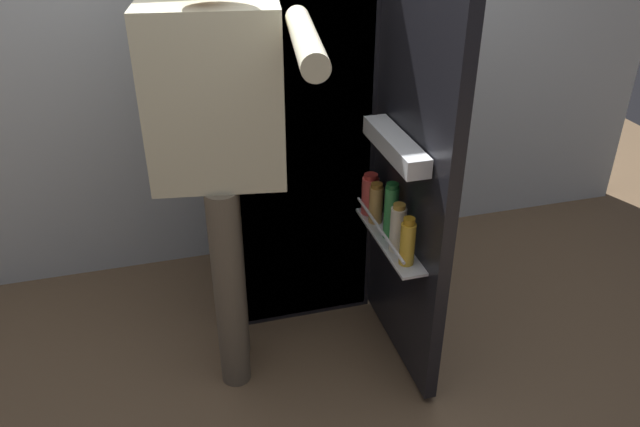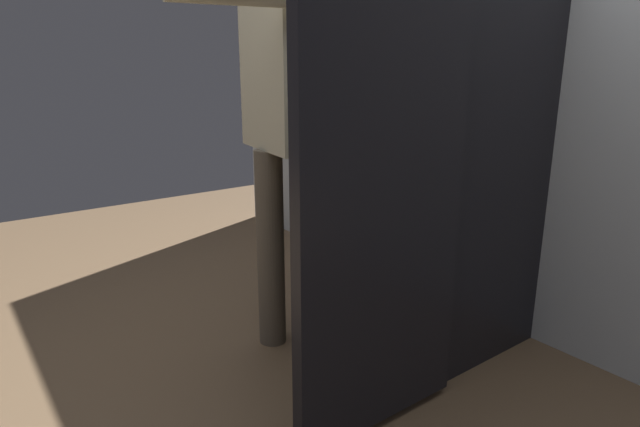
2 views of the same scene
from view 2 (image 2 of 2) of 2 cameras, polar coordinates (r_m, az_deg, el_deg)
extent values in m
plane|color=brown|center=(2.29, 1.33, -16.49)|extent=(6.54, 6.54, 0.00)
cube|color=silver|center=(2.63, 18.87, 17.19)|extent=(4.40, 0.10, 2.65)
cube|color=black|center=(2.37, 12.58, 5.98)|extent=(0.68, 0.65, 1.67)
cube|color=white|center=(2.14, 6.87, 5.22)|extent=(0.64, 0.01, 1.63)
cube|color=white|center=(2.17, 7.73, 4.62)|extent=(0.60, 0.09, 0.01)
cube|color=black|center=(1.64, 7.03, 2.21)|extent=(0.05, 0.67, 1.62)
cube|color=white|center=(1.77, 5.04, -5.29)|extent=(0.10, 0.53, 0.01)
cylinder|color=silver|center=(1.78, 4.13, -3.05)|extent=(0.01, 0.51, 0.01)
cube|color=white|center=(1.67, 5.38, 7.84)|extent=(0.09, 0.45, 0.07)
cylinder|color=green|center=(1.74, 5.55, -1.70)|extent=(0.05, 0.05, 0.22)
cylinder|color=#195B28|center=(1.71, 5.66, 2.09)|extent=(0.05, 0.05, 0.02)
cylinder|color=gold|center=(1.64, 0.32, -3.68)|extent=(0.06, 0.06, 0.17)
cylinder|color=#BC8419|center=(1.61, 0.33, -0.43)|extent=(0.04, 0.04, 0.02)
cylinder|color=tan|center=(1.84, 8.17, -1.75)|extent=(0.06, 0.06, 0.16)
cylinder|color=#996623|center=(1.82, 8.28, 0.89)|extent=(0.05, 0.05, 0.02)
cylinder|color=#DB4C47|center=(1.89, 9.88, -1.30)|extent=(0.07, 0.07, 0.16)
cylinder|color=#B22D28|center=(1.87, 10.01, 1.35)|extent=(0.06, 0.06, 0.02)
cylinder|color=#EDE5CC|center=(1.69, 2.86, -2.81)|extent=(0.06, 0.06, 0.18)
cylinder|color=#B78933|center=(1.66, 2.91, 0.46)|extent=(0.05, 0.05, 0.02)
cylinder|color=#4C7F3D|center=(2.07, 10.36, 5.56)|extent=(0.10, 0.10, 0.10)
cylinder|color=#665B4C|center=(2.39, -1.61, -3.34)|extent=(0.12, 0.12, 0.88)
cylinder|color=#665B4C|center=(2.32, -5.35, -3.95)|extent=(0.12, 0.12, 0.88)
cube|color=beige|center=(2.22, -3.78, 14.99)|extent=(0.50, 0.29, 0.62)
cylinder|color=beige|center=(2.32, 1.67, 14.51)|extent=(0.08, 0.08, 0.59)
camera|label=1|loc=(2.33, -64.36, 24.60)|focal=35.11mm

